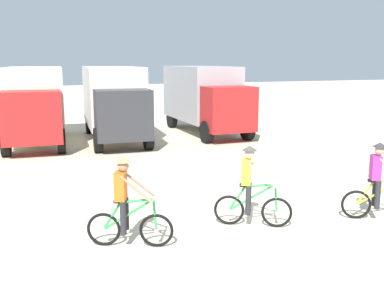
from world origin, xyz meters
TOP-DOWN VIEW (x-y plane):
  - ground_plane at (0.00, 0.00)m, footprint 120.00×120.00m
  - box_truck_cream_rv at (-4.42, 12.49)m, footprint 2.74×6.87m
  - box_truck_white_box at (-0.99, 12.06)m, footprint 2.73×6.87m
  - box_truck_grey_hauler at (3.69, 12.56)m, footprint 2.46×6.78m
  - cyclist_orange_shirt at (-2.95, 0.03)m, footprint 1.61×0.80m
  - cyclist_cowboy_hat at (-0.15, 0.18)m, footprint 1.54×0.91m
  - cyclist_near_camera at (2.78, -0.49)m, footprint 1.55×0.91m

SIDE VIEW (x-z plane):
  - ground_plane at x=0.00m, z-range 0.00..0.00m
  - cyclist_orange_shirt at x=-2.95m, z-range -0.06..1.76m
  - cyclist_cowboy_hat at x=-0.15m, z-range -0.06..1.76m
  - cyclist_near_camera at x=2.78m, z-range -0.06..1.76m
  - box_truck_cream_rv at x=-4.42m, z-range 0.20..3.55m
  - box_truck_white_box at x=-0.99m, z-range 0.20..3.55m
  - box_truck_grey_hauler at x=3.69m, z-range 0.20..3.55m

